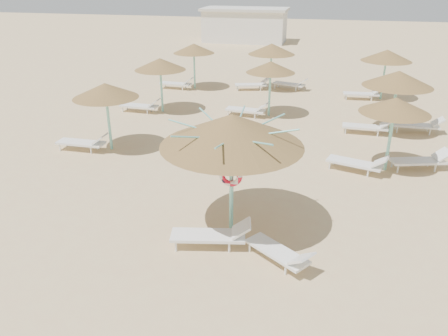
# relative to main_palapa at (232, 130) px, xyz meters

# --- Properties ---
(ground) EXTENTS (120.00, 120.00, 0.00)m
(ground) POSITION_rel_main_palapa_xyz_m (-0.36, -0.08, -2.86)
(ground) COLOR tan
(ground) RESTS_ON ground
(main_palapa) EXTENTS (3.67, 3.67, 3.29)m
(main_palapa) POSITION_rel_main_palapa_xyz_m (0.00, 0.00, 0.00)
(main_palapa) COLOR #79D1C4
(main_palapa) RESTS_ON ground
(lounger_main_a) EXTENTS (2.12, 1.01, 0.74)m
(lounger_main_a) POSITION_rel_main_palapa_xyz_m (-0.26, -0.95, -2.51)
(lounger_main_a) COLOR white
(lounger_main_a) RESTS_ON ground
(lounger_main_b) EXTENTS (1.80, 1.50, 0.66)m
(lounger_main_b) POSITION_rel_main_palapa_xyz_m (1.50, -1.28, -2.55)
(lounger_main_b) COLOR white
(lounger_main_b) RESTS_ON ground
(palapa_field) EXTENTS (19.16, 13.75, 2.72)m
(palapa_field) POSITION_rel_main_palapa_xyz_m (1.32, 10.11, -0.56)
(palapa_field) COLOR #79D1C4
(palapa_field) RESTS_ON ground
(service_hut) EXTENTS (8.40, 4.40, 3.25)m
(service_hut) POSITION_rel_main_palapa_xyz_m (-6.36, 34.92, -1.22)
(service_hut) COLOR silver
(service_hut) RESTS_ON ground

